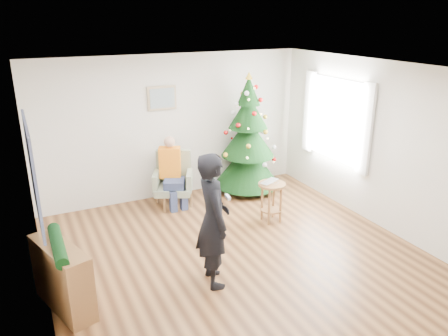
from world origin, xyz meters
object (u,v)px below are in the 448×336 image
standing_man (213,220)px  console (62,277)px  christmas_tree (248,139)px  armchair (174,186)px  stool (271,202)px

standing_man → console: (-1.77, 0.27, -0.46)m
christmas_tree → armchair: 1.65m
stool → armchair: bearing=131.6°
christmas_tree → console: size_ratio=2.27×
armchair → console: (-2.14, -2.24, 0.06)m
christmas_tree → standing_man: size_ratio=1.32×
christmas_tree → armchair: (-1.51, -0.02, -0.68)m
stool → standing_man: standing_man is taller
armchair → standing_man: 2.59m
standing_man → console: standing_man is taller
standing_man → console: bearing=89.9°
stool → console: 3.45m
stool → christmas_tree: bearing=77.5°
stool → standing_man: (-1.57, -1.16, 0.52)m
armchair → standing_man: size_ratio=0.55×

